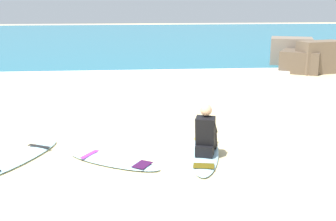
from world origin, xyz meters
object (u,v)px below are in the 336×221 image
(surfer_seated, at_px, (206,135))
(surfboard_spare_near, at_px, (114,161))
(surfboard_spare_far, at_px, (17,159))
(surfboard_main, at_px, (205,152))

(surfer_seated, height_order, surfboard_spare_near, surfer_seated)
(surfboard_spare_far, bearing_deg, surfboard_spare_near, -8.09)
(surfboard_main, bearing_deg, surfer_seated, -95.55)
(surfboard_main, distance_m, surfboard_spare_near, 1.73)
(surfboard_main, bearing_deg, surfboard_spare_near, -170.54)
(surfboard_spare_near, bearing_deg, surfboard_spare_far, 171.91)
(surfer_seated, bearing_deg, surfboard_main, 84.45)
(surfboard_main, distance_m, surfer_seated, 0.43)
(surfboard_main, bearing_deg, surfboard_spare_far, -179.41)
(surfboard_main, relative_size, surfer_seated, 2.59)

